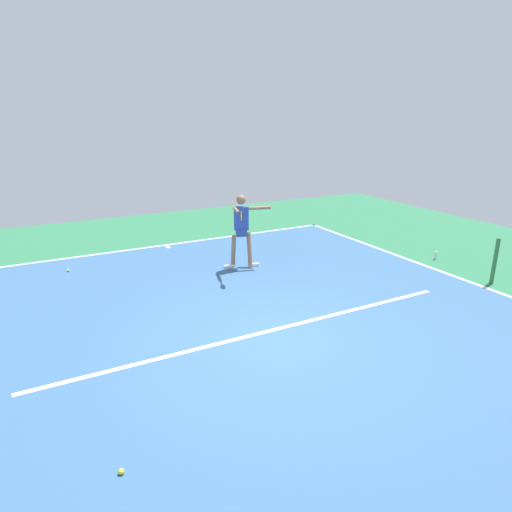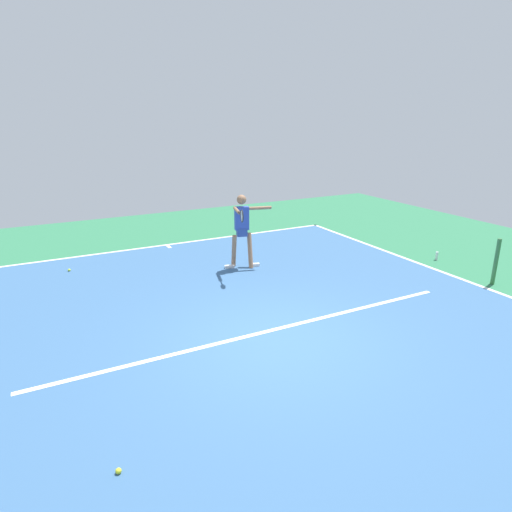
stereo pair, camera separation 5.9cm
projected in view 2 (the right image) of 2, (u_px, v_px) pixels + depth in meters
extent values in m
plane|color=#2D754C|center=(276.00, 340.00, 7.54)|extent=(22.00, 22.00, 0.00)
cube|color=#38608E|center=(276.00, 340.00, 7.54)|extent=(10.74, 13.11, 0.00)
cube|color=white|center=(167.00, 245.00, 13.04)|extent=(10.74, 0.10, 0.01)
cube|color=white|center=(482.00, 286.00, 9.87)|extent=(0.10, 13.11, 0.01)
cube|color=white|center=(267.00, 331.00, 7.83)|extent=(8.05, 0.10, 0.01)
cube|color=white|center=(169.00, 247.00, 12.87)|extent=(0.10, 0.30, 0.01)
cylinder|color=#38753D|center=(496.00, 262.00, 9.87)|extent=(0.09, 0.09, 1.07)
cylinder|color=#9E7051|center=(250.00, 250.00, 11.06)|extent=(0.19, 0.36, 0.89)
cube|color=white|center=(255.00, 265.00, 11.21)|extent=(0.26, 0.16, 0.07)
cylinder|color=#9E7051|center=(234.00, 251.00, 10.98)|extent=(0.19, 0.36, 0.89)
cube|color=white|center=(229.00, 267.00, 11.07)|extent=(0.26, 0.16, 0.07)
cube|color=#2D4799|center=(242.00, 232.00, 10.87)|extent=(0.29, 0.26, 0.20)
cube|color=#334CB2|center=(242.00, 218.00, 10.77)|extent=(0.37, 0.26, 0.57)
sphere|color=#9E7051|center=(242.00, 200.00, 10.62)|extent=(0.23, 0.23, 0.23)
cylinder|color=#9E7051|center=(260.00, 208.00, 10.79)|extent=(0.57, 0.22, 0.08)
cylinder|color=#9E7051|center=(237.00, 210.00, 10.38)|extent=(0.22, 0.57, 0.08)
cylinder|color=black|center=(240.00, 214.00, 10.02)|extent=(0.09, 0.22, 0.03)
torus|color=black|center=(242.00, 216.00, 9.79)|extent=(0.10, 0.29, 0.29)
cylinder|color=silver|center=(242.00, 216.00, 9.79)|extent=(0.07, 0.24, 0.25)
sphere|color=yellow|center=(118.00, 471.00, 4.72)|extent=(0.07, 0.07, 0.07)
sphere|color=#C6E53D|center=(69.00, 270.00, 10.84)|extent=(0.07, 0.07, 0.07)
cylinder|color=white|center=(437.00, 256.00, 11.67)|extent=(0.07, 0.07, 0.22)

